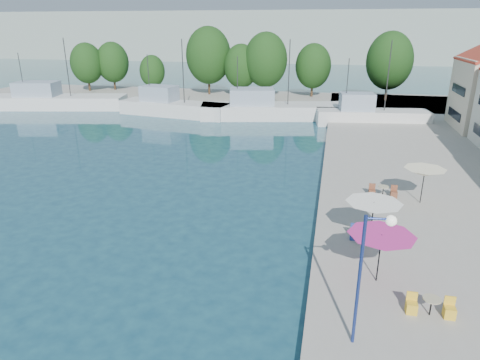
% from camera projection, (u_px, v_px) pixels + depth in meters
% --- Properties ---
extents(quay_far, '(90.00, 16.00, 0.60)m').
position_uv_depth(quay_far, '(241.00, 99.00, 68.31)').
color(quay_far, '#9E9A8F').
rests_on(quay_far, ground).
extents(hill_west, '(180.00, 40.00, 16.00)m').
position_uv_depth(hill_west, '(236.00, 36.00, 155.57)').
color(hill_west, '#8E9B8F').
rests_on(hill_west, ground).
extents(hill_east, '(140.00, 40.00, 12.00)m').
position_uv_depth(hill_east, '(430.00, 41.00, 160.51)').
color(hill_east, '#8E9B8F').
rests_on(hill_east, ground).
extents(trawler_01, '(19.64, 8.75, 10.20)m').
position_uv_depth(trawler_01, '(55.00, 101.00, 62.10)').
color(trawler_01, silver).
rests_on(trawler_01, ground).
extents(trawler_02, '(15.50, 6.35, 10.20)m').
position_uv_depth(trawler_02, '(172.00, 107.00, 57.29)').
color(trawler_02, silver).
rests_on(trawler_02, ground).
extents(trawler_03, '(19.18, 8.73, 10.20)m').
position_uv_depth(trawler_03, '(269.00, 110.00, 55.38)').
color(trawler_03, silver).
rests_on(trawler_03, ground).
extents(trawler_04, '(13.52, 5.11, 10.20)m').
position_uv_depth(trawler_04, '(369.00, 116.00, 51.58)').
color(trawler_04, silver).
rests_on(trawler_04, ground).
extents(tree_01, '(5.49, 5.49, 8.13)m').
position_uv_depth(tree_01, '(87.00, 63.00, 73.45)').
color(tree_01, '#3F2B19').
rests_on(tree_01, quay_far).
extents(tree_02, '(5.55, 5.55, 8.21)m').
position_uv_depth(tree_02, '(113.00, 62.00, 74.77)').
color(tree_02, '#3F2B19').
rests_on(tree_02, quay_far).
extents(tree_03, '(4.21, 4.21, 6.23)m').
position_uv_depth(tree_03, '(152.00, 71.00, 71.67)').
color(tree_03, '#3F2B19').
rests_on(tree_03, quay_far).
extents(tree_04, '(7.28, 7.28, 10.78)m').
position_uv_depth(tree_04, '(208.00, 55.00, 69.11)').
color(tree_04, '#3F2B19').
rests_on(tree_04, quay_far).
extents(tree_05, '(5.51, 5.51, 8.16)m').
position_uv_depth(tree_05, '(241.00, 66.00, 67.82)').
color(tree_05, '#3F2B19').
rests_on(tree_05, quay_far).
extents(tree_06, '(6.73, 6.73, 9.97)m').
position_uv_depth(tree_06, '(266.00, 60.00, 66.47)').
color(tree_06, '#3F2B19').
rests_on(tree_06, quay_far).
extents(tree_07, '(5.58, 5.58, 8.26)m').
position_uv_depth(tree_07, '(313.00, 66.00, 67.31)').
color(tree_07, '#3F2B19').
rests_on(tree_07, quay_far).
extents(tree_08, '(6.84, 6.84, 10.12)m').
position_uv_depth(tree_08, '(390.00, 61.00, 63.70)').
color(tree_08, '#3F2B19').
rests_on(tree_08, quay_far).
extents(umbrella_pink, '(2.94, 2.94, 2.28)m').
position_uv_depth(umbrella_pink, '(381.00, 240.00, 18.43)').
color(umbrella_pink, black).
rests_on(umbrella_pink, quay_right).
extents(umbrella_white, '(2.86, 2.86, 2.35)m').
position_uv_depth(umbrella_white, '(374.00, 207.00, 21.64)').
color(umbrella_white, black).
rests_on(umbrella_white, quay_right).
extents(umbrella_cream, '(2.59, 2.59, 2.31)m').
position_uv_depth(umbrella_cream, '(425.00, 172.00, 26.86)').
color(umbrella_cream, black).
rests_on(umbrella_cream, quay_right).
extents(cafe_table_01, '(1.82, 0.70, 0.76)m').
position_uv_depth(cafe_table_01, '(430.00, 309.00, 16.75)').
color(cafe_table_01, black).
rests_on(cafe_table_01, quay_right).
extents(cafe_table_02, '(1.82, 0.70, 0.76)m').
position_uv_depth(cafe_table_02, '(368.00, 235.00, 22.60)').
color(cafe_table_02, black).
rests_on(cafe_table_02, quay_right).
extents(cafe_table_03, '(1.82, 0.70, 0.76)m').
position_uv_depth(cafe_table_03, '(383.00, 193.00, 28.35)').
color(cafe_table_03, black).
rests_on(cafe_table_03, quay_right).
extents(street_lamp, '(1.04, 0.36, 5.03)m').
position_uv_depth(street_lamp, '(371.00, 257.00, 14.20)').
color(street_lamp, navy).
rests_on(street_lamp, quay_right).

